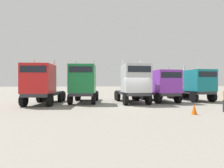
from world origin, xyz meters
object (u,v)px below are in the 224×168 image
object	(u,v)px
traffic_cone_mid	(194,109)
semi_truck_green	(84,84)
semi_truck_red	(41,84)
semi_truck_purple	(162,86)
semi_truck_silver	(134,84)
semi_truck_teal	(195,85)

from	to	relation	value
traffic_cone_mid	semi_truck_green	bearing A→B (deg)	133.53
semi_truck_red	traffic_cone_mid	bearing A→B (deg)	65.70
semi_truck_green	semi_truck_purple	distance (m)	8.29
traffic_cone_mid	semi_truck_silver	bearing A→B (deg)	108.44
semi_truck_green	semi_truck_teal	size ratio (longest dim) A/B	1.00
semi_truck_green	semi_truck_teal	bearing A→B (deg)	98.42
semi_truck_red	semi_truck_green	world-z (taller)	semi_truck_green
semi_truck_red	semi_truck_teal	distance (m)	16.37
semi_truck_green	semi_truck_purple	size ratio (longest dim) A/B	0.99
semi_truck_green	semi_truck_silver	distance (m)	5.03
semi_truck_red	semi_truck_silver	distance (m)	8.73
semi_truck_red	semi_truck_green	size ratio (longest dim) A/B	0.99
semi_truck_red	semi_truck_silver	xyz separation A→B (m)	(8.73, -0.31, 0.06)
semi_truck_silver	traffic_cone_mid	xyz separation A→B (m)	(2.08, -6.25, -1.64)
semi_truck_silver	semi_truck_red	bearing A→B (deg)	-91.01
semi_truck_silver	semi_truck_teal	xyz separation A→B (m)	(7.63, 1.14, -0.15)
semi_truck_silver	semi_truck_purple	world-z (taller)	semi_truck_silver
semi_truck_green	traffic_cone_mid	xyz separation A→B (m)	(6.99, -7.36, -1.63)
semi_truck_silver	semi_truck_teal	world-z (taller)	semi_truck_silver
semi_truck_green	semi_truck_purple	world-z (taller)	semi_truck_green
traffic_cone_mid	semi_truck_red	bearing A→B (deg)	148.74
semi_truck_purple	semi_truck_teal	xyz separation A→B (m)	(4.25, 0.42, 0.11)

